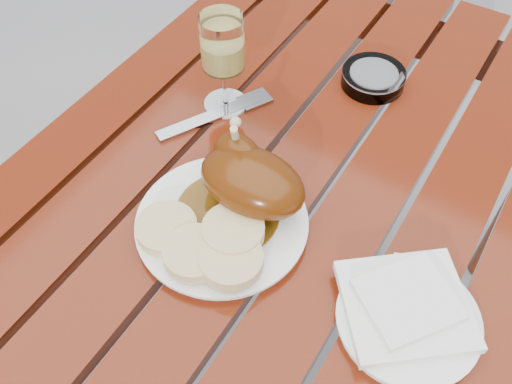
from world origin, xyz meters
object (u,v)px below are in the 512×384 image
at_px(dinner_plate, 222,224).
at_px(wine_glass, 224,64).
at_px(table, 282,294).
at_px(ashtray, 373,78).
at_px(side_plate, 408,320).

xyz_separation_m(dinner_plate, wine_glass, (-0.14, 0.22, 0.08)).
xyz_separation_m(table, ashtray, (0.02, 0.26, 0.39)).
bearing_deg(table, ashtray, 86.46).
bearing_deg(side_plate, wine_glass, 152.63).
xyz_separation_m(wine_glass, ashtray, (0.19, 0.18, -0.07)).
relative_size(wine_glass, ashtray, 1.55).
distance_m(side_plate, ashtray, 0.46).
bearing_deg(ashtray, dinner_plate, -97.70).
bearing_deg(dinner_plate, table, 74.49).
distance_m(table, wine_glass, 0.50).
bearing_deg(dinner_plate, side_plate, -0.14).
bearing_deg(side_plate, ashtray, 119.91).
height_order(dinner_plate, ashtray, ashtray).
bearing_deg(side_plate, table, 151.03).
relative_size(table, ashtray, 10.76).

